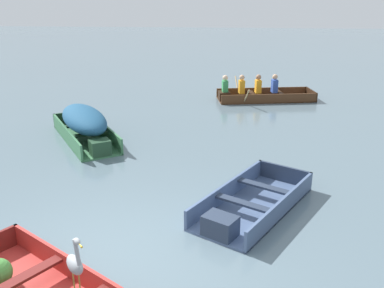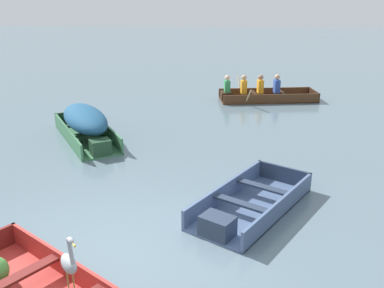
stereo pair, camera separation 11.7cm
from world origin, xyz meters
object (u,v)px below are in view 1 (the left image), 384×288
at_px(rowboat_dark_varnish_with_crew, 259,94).
at_px(heron_on_dinghy, 75,263).
at_px(skiff_slate_blue_mid_moored, 250,205).
at_px(skiff_green_near_moored, 85,122).

relative_size(rowboat_dark_varnish_with_crew, heron_on_dinghy, 4.07).
xyz_separation_m(skiff_slate_blue_mid_moored, heron_on_dinghy, (-1.99, -2.90, 0.76)).
height_order(skiff_green_near_moored, rowboat_dark_varnish_with_crew, rowboat_dark_varnish_with_crew).
bearing_deg(rowboat_dark_varnish_with_crew, skiff_slate_blue_mid_moored, -94.63).
height_order(skiff_slate_blue_mid_moored, heron_on_dinghy, heron_on_dinghy).
bearing_deg(heron_on_dinghy, skiff_green_near_moored, 107.48).
bearing_deg(skiff_green_near_moored, rowboat_dark_varnish_with_crew, 44.97).
xyz_separation_m(skiff_green_near_moored, skiff_slate_blue_mid_moored, (3.97, -3.39, -0.35)).
bearing_deg(heron_on_dinghy, skiff_slate_blue_mid_moored, 55.48).
height_order(skiff_slate_blue_mid_moored, rowboat_dark_varnish_with_crew, rowboat_dark_varnish_with_crew).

